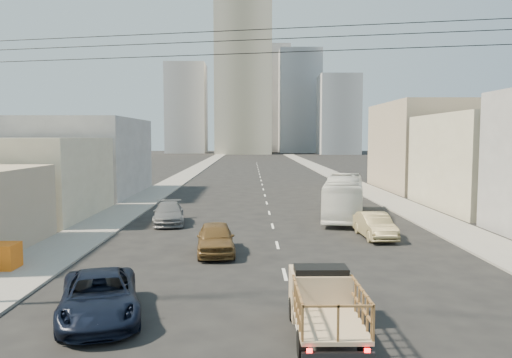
{
  "coord_description": "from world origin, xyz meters",
  "views": [
    {
      "loc": [
        -1.52,
        -13.6,
        6.05
      ],
      "look_at": [
        -1.17,
        16.82,
        3.5
      ],
      "focal_mm": 35.0,
      "sensor_mm": 36.0,
      "label": 1
    }
  ],
  "objects_px": {
    "flatbed_pickup": "(325,300)",
    "sedan_grey": "(169,213)",
    "sedan_brown": "(216,238)",
    "city_bus": "(344,197)",
    "navy_pickup": "(99,296)",
    "sedan_tan": "(375,226)"
  },
  "relations": [
    {
      "from": "flatbed_pickup",
      "to": "navy_pickup",
      "type": "distance_m",
      "value": 7.47
    },
    {
      "from": "city_bus",
      "to": "sedan_brown",
      "type": "relative_size",
      "value": 2.39
    },
    {
      "from": "flatbed_pickup",
      "to": "sedan_grey",
      "type": "xyz_separation_m",
      "value": [
        -7.99,
        19.77,
        -0.36
      ]
    },
    {
      "from": "city_bus",
      "to": "sedan_grey",
      "type": "distance_m",
      "value": 13.09
    },
    {
      "from": "city_bus",
      "to": "sedan_tan",
      "type": "bearing_deg",
      "value": -74.81
    },
    {
      "from": "sedan_brown",
      "to": "sedan_tan",
      "type": "height_order",
      "value": "sedan_brown"
    },
    {
      "from": "flatbed_pickup",
      "to": "city_bus",
      "type": "bearing_deg",
      "value": 77.95
    },
    {
      "from": "sedan_brown",
      "to": "navy_pickup",
      "type": "bearing_deg",
      "value": -114.04
    },
    {
      "from": "flatbed_pickup",
      "to": "sedan_brown",
      "type": "bearing_deg",
      "value": 110.74
    },
    {
      "from": "city_bus",
      "to": "sedan_grey",
      "type": "xyz_separation_m",
      "value": [
        -12.78,
        -2.7,
        -0.83
      ]
    },
    {
      "from": "city_bus",
      "to": "sedan_tan",
      "type": "distance_m",
      "value": 7.83
    },
    {
      "from": "flatbed_pickup",
      "to": "navy_pickup",
      "type": "bearing_deg",
      "value": 168.94
    },
    {
      "from": "sedan_tan",
      "to": "navy_pickup",
      "type": "bearing_deg",
      "value": -136.31
    },
    {
      "from": "flatbed_pickup",
      "to": "sedan_grey",
      "type": "height_order",
      "value": "flatbed_pickup"
    },
    {
      "from": "flatbed_pickup",
      "to": "city_bus",
      "type": "xyz_separation_m",
      "value": [
        4.79,
        22.47,
        0.48
      ]
    },
    {
      "from": "flatbed_pickup",
      "to": "sedan_tan",
      "type": "height_order",
      "value": "flatbed_pickup"
    },
    {
      "from": "flatbed_pickup",
      "to": "navy_pickup",
      "type": "relative_size",
      "value": 0.81
    },
    {
      "from": "city_bus",
      "to": "sedan_grey",
      "type": "relative_size",
      "value": 2.22
    },
    {
      "from": "flatbed_pickup",
      "to": "sedan_brown",
      "type": "height_order",
      "value": "flatbed_pickup"
    },
    {
      "from": "navy_pickup",
      "to": "sedan_grey",
      "type": "bearing_deg",
      "value": 76.39
    },
    {
      "from": "sedan_brown",
      "to": "sedan_grey",
      "type": "relative_size",
      "value": 0.93
    },
    {
      "from": "flatbed_pickup",
      "to": "city_bus",
      "type": "relative_size",
      "value": 0.39
    }
  ]
}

